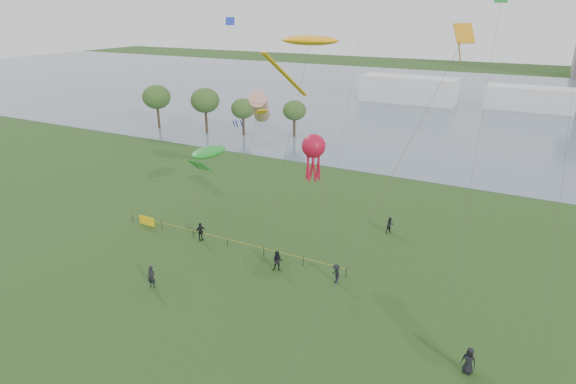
% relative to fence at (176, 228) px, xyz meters
% --- Properties ---
extents(ground_plane, '(400.00, 400.00, 0.00)m').
position_rel_fence_xyz_m(ground_plane, '(14.21, -13.06, -0.55)').
color(ground_plane, '#1A3711').
extents(lake, '(400.00, 120.00, 0.08)m').
position_rel_fence_xyz_m(lake, '(14.21, 86.94, -0.53)').
color(lake, slate).
rests_on(lake, ground_plane).
extents(pavilion_left, '(22.00, 8.00, 6.00)m').
position_rel_fence_xyz_m(pavilion_left, '(2.21, 81.94, 2.45)').
color(pavilion_left, white).
rests_on(pavilion_left, ground_plane).
extents(pavilion_right, '(18.00, 7.00, 5.00)m').
position_rel_fence_xyz_m(pavilion_right, '(28.21, 84.94, 1.95)').
color(pavilion_right, white).
rests_on(pavilion_right, ground_plane).
extents(trees, '(29.91, 10.65, 8.00)m').
position_rel_fence_xyz_m(trees, '(-21.86, 35.85, 4.86)').
color(trees, '#322417').
rests_on(trees, ground_plane).
extents(fence, '(24.07, 0.07, 1.05)m').
position_rel_fence_xyz_m(fence, '(0.00, 0.00, 0.00)').
color(fence, black).
rests_on(fence, ground_plane).
extents(spectator_a, '(1.09, 0.97, 1.86)m').
position_rel_fence_xyz_m(spectator_a, '(12.54, -1.78, 0.38)').
color(spectator_a, black).
rests_on(spectator_a, ground_plane).
extents(spectator_b, '(1.21, 1.20, 1.67)m').
position_rel_fence_xyz_m(spectator_b, '(17.72, -1.27, 0.28)').
color(spectator_b, black).
rests_on(spectator_b, ground_plane).
extents(spectator_c, '(0.84, 1.17, 1.84)m').
position_rel_fence_xyz_m(spectator_c, '(3.13, -0.15, 0.36)').
color(spectator_c, black).
rests_on(spectator_c, ground_plane).
extents(spectator_d, '(0.97, 0.73, 1.80)m').
position_rel_fence_xyz_m(spectator_d, '(28.91, -7.20, 0.34)').
color(spectator_d, black).
rests_on(spectator_d, ground_plane).
extents(spectator_f, '(0.77, 0.59, 1.90)m').
position_rel_fence_xyz_m(spectator_f, '(4.79, -8.76, 0.39)').
color(spectator_f, black).
rests_on(spectator_f, ground_plane).
extents(spectator_g, '(1.00, 1.02, 1.65)m').
position_rel_fence_xyz_m(spectator_g, '(18.95, 9.98, 0.27)').
color(spectator_g, black).
rests_on(spectator_g, ground_plane).
extents(kite_stingray, '(5.02, 10.04, 19.06)m').
position_rel_fence_xyz_m(kite_stingray, '(12.47, 4.05, 18.04)').
color(kite_stingray, '#3F3F42').
extents(kite_windsock, '(4.27, 5.48, 14.09)m').
position_rel_fence_xyz_m(kite_windsock, '(6.23, 6.33, 11.67)').
color(kite_windsock, '#3F3F42').
extents(kite_creature, '(2.63, 5.67, 7.76)m').
position_rel_fence_xyz_m(kite_creature, '(0.80, 4.99, 6.72)').
color(kite_creature, '#3F3F42').
extents(kite_octopus, '(4.10, 2.22, 11.65)m').
position_rel_fence_xyz_m(kite_octopus, '(14.43, 1.03, 10.00)').
color(kite_octopus, '#3F3F42').
extents(kite_delta, '(6.67, 14.16, 20.35)m').
position_rel_fence_xyz_m(kite_delta, '(25.17, -3.63, 17.78)').
color(kite_delta, '#3F3F42').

